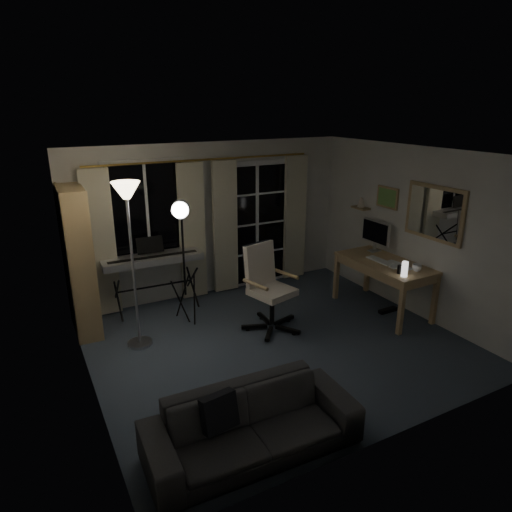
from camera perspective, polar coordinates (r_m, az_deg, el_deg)
The scene contains 17 objects.
floor at distance 6.01m, azimuth 2.56°, elevation -10.90°, with size 4.50×4.00×0.02m, color #323E4A.
window at distance 6.82m, azimuth -13.55°, elevation 5.84°, with size 1.20×0.08×1.40m.
french_door at distance 7.57m, azimuth 0.00°, elevation 3.90°, with size 1.32×0.09×2.11m.
curtains at distance 7.11m, azimuth -5.99°, elevation 3.39°, with size 3.60×0.07×2.13m.
bookshelf at distance 6.41m, azimuth -21.51°, elevation -1.07°, with size 0.34×0.92×1.97m.
torchiere_lamp at distance 5.56m, azimuth -15.66°, elevation 4.77°, with size 0.44×0.44×2.09m.
keyboard_piano at distance 6.75m, azimuth -12.76°, elevation -0.55°, with size 1.44×0.73×1.04m.
studio_light at distance 6.09m, azimuth -9.31°, elevation 4.00°, with size 0.41×0.42×1.79m.
office_chair at distance 6.15m, azimuth 1.15°, elevation -2.95°, with size 0.81×0.79×1.17m.
desk at distance 6.88m, azimuth 15.75°, elevation -1.42°, with size 0.74×1.45×0.77m.
monitor at distance 7.20m, azimuth 14.73°, elevation 2.80°, with size 0.19×0.56×0.48m.
desk_clutter at distance 6.70m, azimuth 16.66°, elevation -2.68°, with size 0.45×0.88×0.98m.
mug at distance 6.57m, azimuth 19.47°, elevation -1.28°, with size 0.13×0.10×0.13m, color silver.
wall_mirror at distance 6.57m, azimuth 21.42°, elevation 5.03°, with size 0.04×0.94×0.74m.
framed_print at distance 7.16m, azimuth 16.11°, elevation 7.04°, with size 0.03×0.42×0.32m.
wall_shelf at distance 7.52m, azimuth 12.98°, elevation 6.32°, with size 0.16×0.30×0.18m.
sofa at distance 4.20m, azimuth -0.52°, elevation -19.31°, with size 1.91×0.62×0.74m.
Camera 1 is at (-2.68, -4.49, 2.95)m, focal length 32.00 mm.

